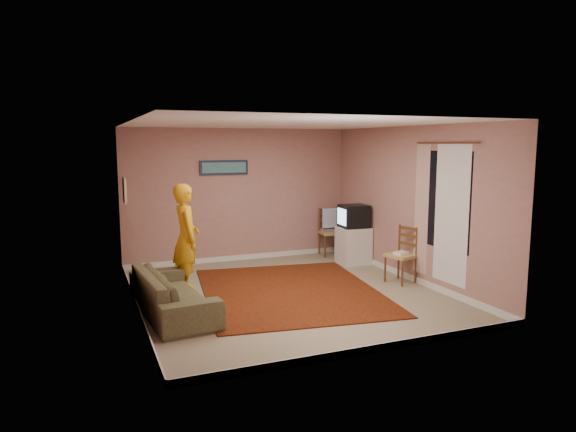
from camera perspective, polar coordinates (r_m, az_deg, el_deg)
name	(u,v)px	position (r m, az deg, el deg)	size (l,w,h in m)	color
ground	(287,293)	(8.06, -0.14, -8.59)	(5.00, 5.00, 0.00)	gray
wall_back	(239,195)	(10.13, -5.47, 2.31)	(4.50, 0.02, 2.60)	#A6776D
wall_front	(374,238)	(5.58, 9.58, -2.48)	(4.50, 0.02, 2.60)	#A6776D
wall_left	(133,219)	(7.25, -16.85, -0.28)	(0.02, 5.00, 2.60)	#A6776D
wall_right	(410,204)	(8.87, 13.45, 1.31)	(0.02, 5.00, 2.60)	#A6776D
ceiling	(287,124)	(7.72, -0.14, 10.22)	(4.50, 5.00, 0.02)	white
baseboard_back	(240,258)	(10.32, -5.36, -4.61)	(4.50, 0.02, 0.10)	silver
baseboard_front	(371,349)	(5.94, 9.23, -14.40)	(4.50, 0.02, 0.10)	silver
baseboard_left	(138,308)	(7.53, -16.38, -9.73)	(0.02, 5.00, 0.10)	silver
baseboard_right	(408,276)	(9.09, 13.14, -6.53)	(0.02, 5.00, 0.10)	silver
window	(446,201)	(8.14, 17.14, 1.65)	(0.01, 1.10, 1.50)	black
curtain_sheer	(451,215)	(8.04, 17.67, 0.12)	(0.01, 0.75, 2.10)	white
curtain_floral	(421,209)	(8.58, 14.61, 0.71)	(0.01, 0.35, 2.10)	beige
curtain_rod	(446,143)	(8.07, 17.15, 7.79)	(0.02, 0.02, 1.40)	brown
picture_back	(224,168)	(9.98, -7.11, 5.37)	(0.95, 0.04, 0.28)	#141C38
picture_left	(125,190)	(8.81, -17.70, 2.74)	(0.04, 0.38, 0.42)	beige
area_rug	(290,291)	(8.16, 0.22, -8.31)	(2.66, 3.32, 0.02)	#320905
tv_cabinet	(353,245)	(10.01, 7.28, -3.27)	(0.56, 0.51, 0.71)	silver
crt_tv	(354,216)	(9.91, 7.31, -0.02)	(0.54, 0.49, 0.44)	black
chair_a	(331,227)	(10.64, 4.79, -1.23)	(0.49, 0.47, 0.53)	tan
dvd_player	(331,230)	(10.65, 4.79, -1.57)	(0.38, 0.27, 0.06)	silver
blue_throw	(331,218)	(10.61, 4.80, -0.20)	(0.38, 0.05, 0.40)	#95B6F5
chair_b	(401,249)	(8.74, 12.44, -3.58)	(0.51, 0.52, 0.51)	tan
game_console	(401,253)	(8.76, 12.43, -4.03)	(0.22, 0.16, 0.04)	white
sofa	(173,293)	(7.23, -12.70, -8.34)	(2.00, 0.78, 0.58)	brown
person	(186,238)	(8.15, -11.25, -2.40)	(0.62, 0.41, 1.70)	orange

